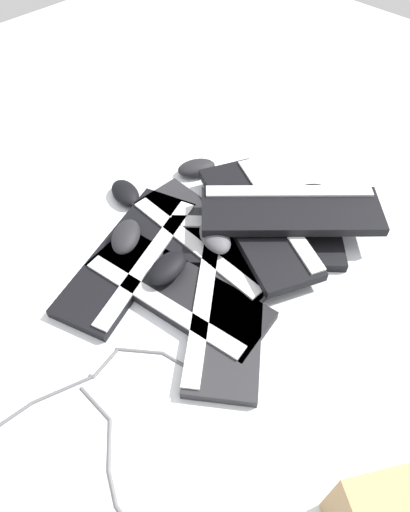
# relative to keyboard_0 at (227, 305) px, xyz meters

# --- Properties ---
(ground_plane) EXTENTS (3.20, 3.20, 0.00)m
(ground_plane) POSITION_rel_keyboard_0_xyz_m (-0.09, 0.05, -0.01)
(ground_plane) COLOR silver
(keyboard_0) EXTENTS (0.39, 0.44, 0.03)m
(keyboard_0) POSITION_rel_keyboard_0_xyz_m (0.00, 0.00, 0.00)
(keyboard_0) COLOR #232326
(keyboard_0) RESTS_ON ground
(keyboard_1) EXTENTS (0.42, 0.41, 0.03)m
(keyboard_1) POSITION_rel_keyboard_0_xyz_m (-0.08, 0.18, 0.00)
(keyboard_1) COLOR black
(keyboard_1) RESTS_ON ground
(keyboard_2) EXTENTS (0.44, 0.16, 0.03)m
(keyboard_2) POSITION_rel_keyboard_0_xyz_m (-0.17, 0.12, 0.00)
(keyboard_2) COLOR #232326
(keyboard_2) RESTS_ON ground
(keyboard_3) EXTENTS (0.29, 0.46, 0.03)m
(keyboard_3) POSITION_rel_keyboard_0_xyz_m (-0.27, -0.06, 0.00)
(keyboard_3) COLOR black
(keyboard_3) RESTS_ON ground
(keyboard_4) EXTENTS (0.46, 0.22, 0.03)m
(keyboard_4) POSITION_rel_keyboard_0_xyz_m (-0.11, -0.05, 0.00)
(keyboard_4) COLOR black
(keyboard_4) RESTS_ON ground
(keyboard_5) EXTENTS (0.46, 0.32, 0.03)m
(keyboard_5) POSITION_rel_keyboard_0_xyz_m (-0.11, 0.23, 0.03)
(keyboard_5) COLOR black
(keyboard_5) RESTS_ON keyboard_1
(keyboard_6) EXTENTS (0.42, 0.42, 0.03)m
(keyboard_6) POSITION_rel_keyboard_0_xyz_m (-0.05, 0.29, 0.06)
(keyboard_6) COLOR black
(keyboard_6) RESTS_ON keyboard_5
(mouse_0) EXTENTS (0.11, 0.13, 0.04)m
(mouse_0) POSITION_rel_keyboard_0_xyz_m (-0.09, 0.42, 0.01)
(mouse_0) COLOR black
(mouse_0) RESTS_ON ground
(mouse_1) EXTENTS (0.12, 0.13, 0.04)m
(mouse_1) POSITION_rel_keyboard_0_xyz_m (-0.29, -0.05, 0.04)
(mouse_1) COLOR black
(mouse_1) RESTS_ON keyboard_3
(mouse_2) EXTENTS (0.08, 0.12, 0.04)m
(mouse_2) POSITION_rel_keyboard_0_xyz_m (-0.15, -0.04, 0.04)
(mouse_2) COLOR black
(mouse_2) RESTS_ON keyboard_4
(mouse_3) EXTENTS (0.12, 0.09, 0.04)m
(mouse_3) POSITION_rel_keyboard_0_xyz_m (-0.44, 0.07, 0.01)
(mouse_3) COLOR black
(mouse_3) RESTS_ON ground
(mouse_4) EXTENTS (0.13, 0.10, 0.04)m
(mouse_4) POSITION_rel_keyboard_0_xyz_m (-0.14, 0.10, 0.04)
(mouse_4) COLOR #4C4C51
(mouse_4) RESTS_ON keyboard_2
(mouse_5) EXTENTS (0.11, 0.13, 0.04)m
(mouse_5) POSITION_rel_keyboard_0_xyz_m (-0.38, 0.28, 0.01)
(mouse_5) COLOR black
(mouse_5) RESTS_ON ground
(cable_1) EXTENTS (0.28, 0.47, 0.01)m
(cable_1) POSITION_rel_keyboard_0_xyz_m (-0.04, -0.41, -0.01)
(cable_1) COLOR #59595B
(cable_1) RESTS_ON ground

